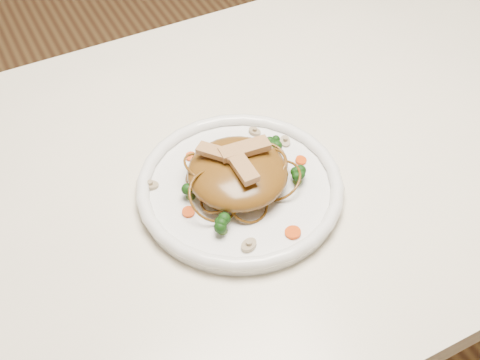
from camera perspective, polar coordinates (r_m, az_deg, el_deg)
name	(u,v)px	position (r m, az deg, el deg)	size (l,w,h in m)	color
table	(275,189)	(1.08, 3.18, -0.80)	(1.20, 0.80, 0.75)	beige
plate	(240,190)	(0.93, 0.00, -0.92)	(0.30, 0.30, 0.02)	white
noodle_mound	(237,173)	(0.91, -0.23, 0.67)	(0.15, 0.15, 0.05)	brown
chicken_a	(245,149)	(0.90, 0.42, 2.84)	(0.07, 0.02, 0.01)	tan
chicken_b	(218,153)	(0.89, -2.03, 2.48)	(0.06, 0.02, 0.01)	tan
chicken_c	(241,164)	(0.88, 0.07, 1.42)	(0.07, 0.02, 0.01)	tan
broccoli_0	(274,144)	(0.97, 3.13, 3.24)	(0.02, 0.02, 0.03)	#10340A
broccoli_1	(190,190)	(0.90, -4.53, -0.88)	(0.03, 0.03, 0.03)	#10340A
broccoli_2	(222,224)	(0.86, -1.60, -3.98)	(0.03, 0.03, 0.03)	#10340A
broccoli_3	(298,175)	(0.93, 5.24, 0.43)	(0.02, 0.02, 0.03)	#10340A
carrot_0	(254,144)	(0.99, 1.28, 3.30)	(0.02, 0.02, 0.01)	#D64707
carrot_1	(188,212)	(0.89, -4.68, -2.90)	(0.02, 0.02, 0.01)	#D64707
carrot_2	(301,160)	(0.97, 5.53, 1.77)	(0.02, 0.02, 0.01)	#D64707
carrot_3	(191,157)	(0.97, -4.45, 2.11)	(0.02, 0.02, 0.01)	#D64707
carrot_4	(293,233)	(0.87, 4.79, -4.76)	(0.02, 0.02, 0.01)	#D64707
mushroom_0	(249,245)	(0.85, 0.80, -5.91)	(0.03, 0.03, 0.01)	tan
mushroom_1	(285,142)	(0.99, 4.11, 3.49)	(0.02, 0.02, 0.01)	tan
mushroom_2	(150,185)	(0.93, -8.10, -0.46)	(0.02, 0.02, 0.01)	tan
mushroom_3	(255,132)	(1.01, 1.33, 4.38)	(0.02, 0.02, 0.01)	tan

